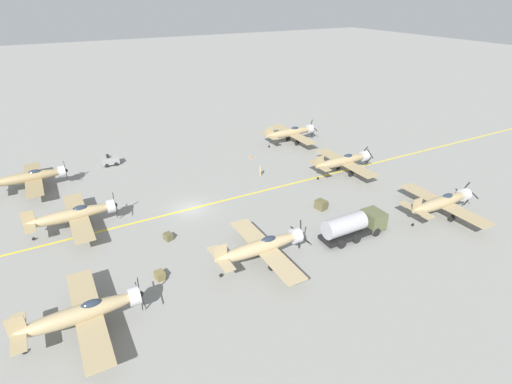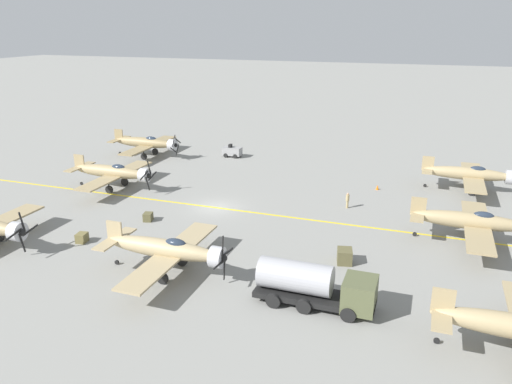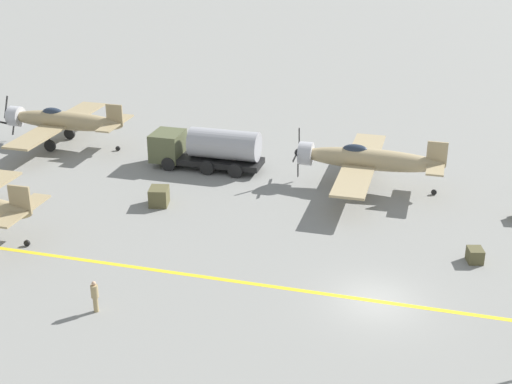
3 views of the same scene
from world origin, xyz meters
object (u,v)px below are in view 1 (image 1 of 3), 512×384
tow_tractor (110,160)px  traffic_cone (251,156)px  airplane_far_right (442,202)px  supply_crate_outboard (321,205)px  supply_crate_mid_lane (168,237)px  airplane_mid_right (262,247)px  fuel_tanker (354,225)px  airplane_near_center (74,215)px  airplane_far_left (291,133)px  airplane_far_center (344,161)px  ground_crew_walking (260,171)px  supply_crate_by_tanker (160,275)px  airplane_near_left (30,177)px  airplane_near_right (83,313)px

tow_tractor → traffic_cone: bearing=69.1°
airplane_far_right → supply_crate_outboard: size_ratio=8.74×
supply_crate_outboard → supply_crate_mid_lane: bearing=-97.4°
airplane_mid_right → traffic_cone: size_ratio=21.82×
fuel_tanker → traffic_cone: (-26.30, 1.08, -1.24)m
airplane_near_center → airplane_far_right: 43.39m
airplane_far_left → tow_tractor: airplane_far_left is taller
airplane_near_center → airplane_far_center: airplane_near_center is taller
airplane_far_right → fuel_tanker: airplane_far_right is taller
airplane_far_right → tow_tractor: 48.39m
airplane_far_left → supply_crate_mid_lane: airplane_far_left is taller
airplane_near_center → airplane_far_center: bearing=104.1°
airplane_far_center → ground_crew_walking: 12.56m
airplane_far_right → tow_tractor: (-36.02, -32.28, -1.22)m
fuel_tanker → supply_crate_by_tanker: (-3.22, -21.22, -1.11)m
airplane_near_left → airplane_far_left: bearing=92.5°
airplane_near_right → tow_tractor: bearing=-175.6°
airplane_near_center → fuel_tanker: airplane_near_center is taller
airplane_near_left → supply_crate_mid_lane: (20.85, 12.72, -1.62)m
airplane_near_right → supply_crate_by_tanker: (-3.74, 7.16, -1.61)m
airplane_near_left → airplane_near_right: airplane_near_right is taller
airplane_mid_right → supply_crate_mid_lane: airplane_mid_right is taller
airplane_near_right → tow_tractor: airplane_near_right is taller
airplane_far_right → tow_tractor: airplane_far_right is taller
fuel_tanker → supply_crate_mid_lane: size_ratio=8.53×
fuel_tanker → supply_crate_mid_lane: bearing=-117.0°
traffic_cone → airplane_far_left: bearing=106.3°
airplane_near_center → airplane_far_right: airplane_near_center is taller
tow_tractor → supply_crate_by_tanker: (31.11, -1.26, -0.39)m
airplane_far_right → traffic_cone: size_ratio=21.82×
tow_tractor → supply_crate_by_tanker: bearing=-2.3°
airplane_far_center → airplane_near_right: (14.69, -38.68, 0.00)m
supply_crate_by_tanker → supply_crate_mid_lane: size_ratio=1.04×
airplane_near_center → airplane_far_center: (2.30, 37.38, 0.00)m
airplane_far_right → airplane_near_center: bearing=-129.0°
airplane_far_center → airplane_far_left: airplane_far_left is taller
supply_crate_mid_lane → airplane_near_right: bearing=-45.1°
airplane_near_left → airplane_near_right: size_ratio=1.00×
airplane_mid_right → airplane_near_right: 17.04m
ground_crew_walking → fuel_tanker: bearing=3.4°
airplane_far_right → supply_crate_mid_lane: size_ratio=12.80×
airplane_far_left → fuel_tanker: (29.11, -10.70, -0.50)m
fuel_tanker → supply_crate_mid_lane: (-9.40, -18.44, -1.12)m
airplane_far_center → supply_crate_by_tanker: (10.95, -31.51, -1.61)m
airplane_far_left → supply_crate_mid_lane: bearing=-55.6°
supply_crate_outboard → traffic_cone: (-19.40, 0.30, -0.30)m
airplane_mid_right → airplane_far_right: 23.81m
airplane_near_center → airplane_near_right: airplane_near_right is taller
airplane_far_left → tow_tractor: bearing=-99.4°
supply_crate_by_tanker → traffic_cone: size_ratio=1.77×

